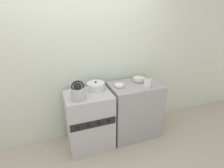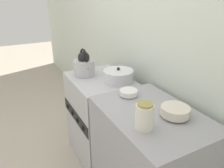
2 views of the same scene
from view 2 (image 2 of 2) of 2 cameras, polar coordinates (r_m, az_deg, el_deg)
The scene contains 9 objects.
ground_plane at distance 2.46m, azimuth -8.58°, elevation -19.33°, with size 12.00×12.00×0.00m, color #B2A893.
wall_back at distance 2.13m, azimuth 5.87°, elevation 12.20°, with size 7.00×0.06×2.50m.
stove at distance 2.26m, azimuth -2.98°, elevation -9.07°, with size 0.67×0.54×0.89m.
counter at distance 1.74m, azimuth 9.19°, elevation -20.45°, with size 0.81×0.56×0.92m.
kettle at distance 2.12m, azimuth -7.28°, elevation 4.86°, with size 0.25×0.20×0.26m.
cooking_pot at distance 1.96m, azimuth 1.66°, elevation 2.11°, with size 0.27×0.27×0.14m.
enamel_bowl at distance 1.43m, azimuth 16.17°, elevation -6.82°, with size 0.18×0.18×0.07m.
small_ceramic_bowl at distance 1.65m, azimuth 4.32°, elevation -2.21°, with size 0.14×0.14×0.05m.
storage_jar at distance 1.26m, azimuth 8.48°, elevation -8.32°, with size 0.11×0.11×0.16m.
Camera 2 is at (1.74, -0.53, 1.66)m, focal length 35.00 mm.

